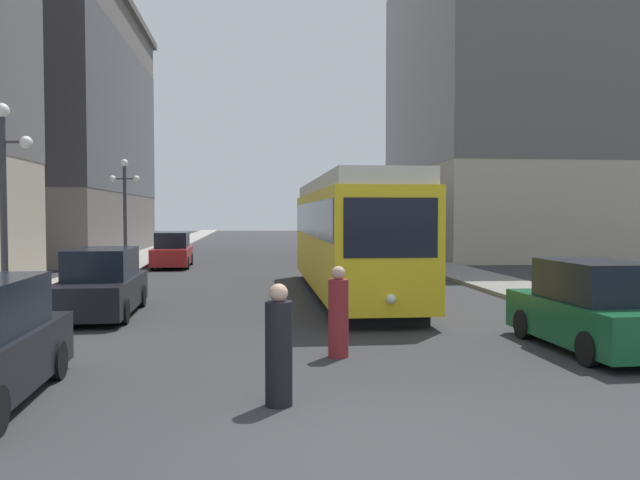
{
  "coord_description": "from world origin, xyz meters",
  "views": [
    {
      "loc": [
        -1.42,
        -7.25,
        2.76
      ],
      "look_at": [
        0.56,
        11.06,
        2.02
      ],
      "focal_mm": 36.14,
      "sensor_mm": 36.0,
      "label": 1
    }
  ],
  "objects_px": {
    "parked_car_left_near": "(102,284)",
    "parked_car_right_far": "(593,309)",
    "streetcar": "(348,234)",
    "parked_car_left_mid": "(172,251)",
    "lamp_post_left_near": "(3,178)",
    "pedestrian_crossing_far": "(279,349)",
    "lamp_post_left_far": "(125,197)",
    "transit_bus": "(372,228)",
    "pedestrian_crossing_near": "(338,315)"
  },
  "relations": [
    {
      "from": "streetcar",
      "to": "lamp_post_left_far",
      "type": "xyz_separation_m",
      "value": [
        -9.22,
        9.97,
        1.49
      ]
    },
    {
      "from": "streetcar",
      "to": "transit_bus",
      "type": "bearing_deg",
      "value": 76.77
    },
    {
      "from": "parked_car_right_far",
      "to": "lamp_post_left_near",
      "type": "bearing_deg",
      "value": -19.14
    },
    {
      "from": "parked_car_left_mid",
      "to": "parked_car_right_far",
      "type": "distance_m",
      "value": 24.25
    },
    {
      "from": "parked_car_left_near",
      "to": "parked_car_left_mid",
      "type": "height_order",
      "value": "same"
    },
    {
      "from": "pedestrian_crossing_near",
      "to": "pedestrian_crossing_far",
      "type": "xyz_separation_m",
      "value": [
        -1.28,
        -3.04,
        0.0
      ]
    },
    {
      "from": "streetcar",
      "to": "parked_car_right_far",
      "type": "relative_size",
      "value": 3.25
    },
    {
      "from": "parked_car_left_mid",
      "to": "lamp_post_left_far",
      "type": "distance_m",
      "value": 4.17
    },
    {
      "from": "streetcar",
      "to": "lamp_post_left_near",
      "type": "relative_size",
      "value": 2.64
    },
    {
      "from": "streetcar",
      "to": "parked_car_right_far",
      "type": "xyz_separation_m",
      "value": [
        3.6,
        -9.19,
        -1.26
      ]
    },
    {
      "from": "transit_bus",
      "to": "parked_car_right_far",
      "type": "height_order",
      "value": "transit_bus"
    },
    {
      "from": "parked_car_left_mid",
      "to": "pedestrian_crossing_near",
      "type": "height_order",
      "value": "parked_car_left_mid"
    },
    {
      "from": "parked_car_left_mid",
      "to": "pedestrian_crossing_near",
      "type": "bearing_deg",
      "value": -76.71
    },
    {
      "from": "parked_car_left_mid",
      "to": "lamp_post_left_near",
      "type": "height_order",
      "value": "lamp_post_left_near"
    },
    {
      "from": "parked_car_left_near",
      "to": "pedestrian_crossing_near",
      "type": "xyz_separation_m",
      "value": [
        5.72,
        -5.75,
        -0.03
      ]
    },
    {
      "from": "parked_car_right_far",
      "to": "lamp_post_left_far",
      "type": "distance_m",
      "value": 23.21
    },
    {
      "from": "parked_car_left_mid",
      "to": "lamp_post_left_near",
      "type": "xyz_separation_m",
      "value": [
        -1.9,
        -17.61,
        2.79
      ]
    },
    {
      "from": "parked_car_left_mid",
      "to": "lamp_post_left_far",
      "type": "bearing_deg",
      "value": -128.74
    },
    {
      "from": "parked_car_left_near",
      "to": "parked_car_right_far",
      "type": "xyz_separation_m",
      "value": [
        10.92,
        -5.72,
        -0.0
      ]
    },
    {
      "from": "parked_car_left_near",
      "to": "streetcar",
      "type": "bearing_deg",
      "value": 23.93
    },
    {
      "from": "lamp_post_left_far",
      "to": "pedestrian_crossing_far",
      "type": "bearing_deg",
      "value": -74.09
    },
    {
      "from": "pedestrian_crossing_near",
      "to": "parked_car_left_near",
      "type": "bearing_deg",
      "value": 42.62
    },
    {
      "from": "parked_car_left_mid",
      "to": "lamp_post_left_near",
      "type": "relative_size",
      "value": 0.91
    },
    {
      "from": "transit_bus",
      "to": "parked_car_right_far",
      "type": "bearing_deg",
      "value": -88.32
    },
    {
      "from": "streetcar",
      "to": "parked_car_right_far",
      "type": "distance_m",
      "value": 9.95
    },
    {
      "from": "lamp_post_left_near",
      "to": "parked_car_left_near",
      "type": "bearing_deg",
      "value": 41.47
    },
    {
      "from": "streetcar",
      "to": "parked_car_left_mid",
      "type": "xyz_separation_m",
      "value": [
        -7.32,
        12.46,
        -1.26
      ]
    },
    {
      "from": "parked_car_left_near",
      "to": "lamp_post_left_near",
      "type": "relative_size",
      "value": 0.94
    },
    {
      "from": "parked_car_left_mid",
      "to": "parked_car_left_near",
      "type": "bearing_deg",
      "value": -91.49
    },
    {
      "from": "transit_bus",
      "to": "parked_car_left_near",
      "type": "relative_size",
      "value": 2.39
    },
    {
      "from": "parked_car_left_near",
      "to": "pedestrian_crossing_far",
      "type": "height_order",
      "value": "parked_car_left_near"
    },
    {
      "from": "streetcar",
      "to": "pedestrian_crossing_near",
      "type": "distance_m",
      "value": 9.44
    },
    {
      "from": "streetcar",
      "to": "pedestrian_crossing_far",
      "type": "xyz_separation_m",
      "value": [
        -2.89,
        -12.26,
        -1.28
      ]
    },
    {
      "from": "streetcar",
      "to": "lamp_post_left_near",
      "type": "distance_m",
      "value": 10.67
    },
    {
      "from": "parked_car_right_far",
      "to": "pedestrian_crossing_far",
      "type": "bearing_deg",
      "value": 23.7
    },
    {
      "from": "parked_car_right_far",
      "to": "lamp_post_left_near",
      "type": "height_order",
      "value": "lamp_post_left_near"
    },
    {
      "from": "parked_car_left_near",
      "to": "pedestrian_crossing_far",
      "type": "xyz_separation_m",
      "value": [
        4.44,
        -8.79,
        -0.02
      ]
    },
    {
      "from": "lamp_post_left_far",
      "to": "parked_car_right_far",
      "type": "bearing_deg",
      "value": -56.21
    },
    {
      "from": "transit_bus",
      "to": "lamp_post_left_far",
      "type": "distance_m",
      "value": 13.88
    },
    {
      "from": "lamp_post_left_near",
      "to": "parked_car_right_far",
      "type": "bearing_deg",
      "value": -17.51
    },
    {
      "from": "streetcar",
      "to": "parked_car_left_mid",
      "type": "relative_size",
      "value": 2.9
    },
    {
      "from": "pedestrian_crossing_far",
      "to": "lamp_post_left_far",
      "type": "height_order",
      "value": "lamp_post_left_far"
    },
    {
      "from": "streetcar",
      "to": "lamp_post_left_far",
      "type": "bearing_deg",
      "value": 133.29
    },
    {
      "from": "pedestrian_crossing_far",
      "to": "lamp_post_left_far",
      "type": "xyz_separation_m",
      "value": [
        -6.34,
        22.23,
        2.77
      ]
    },
    {
      "from": "lamp_post_left_near",
      "to": "streetcar",
      "type": "bearing_deg",
      "value": 29.16
    },
    {
      "from": "parked_car_left_mid",
      "to": "pedestrian_crossing_far",
      "type": "distance_m",
      "value": 25.12
    },
    {
      "from": "transit_bus",
      "to": "parked_car_left_near",
      "type": "distance_m",
      "value": 21.43
    },
    {
      "from": "parked_car_left_mid",
      "to": "parked_car_right_far",
      "type": "relative_size",
      "value": 1.12
    },
    {
      "from": "parked_car_left_mid",
      "to": "pedestrian_crossing_far",
      "type": "relative_size",
      "value": 2.73
    },
    {
      "from": "transit_bus",
      "to": "lamp_post_left_near",
      "type": "xyz_separation_m",
      "value": [
        -12.87,
        -20.05,
        1.69
      ]
    }
  ]
}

